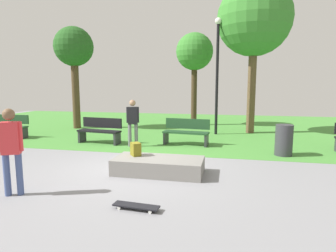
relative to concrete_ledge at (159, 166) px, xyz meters
The scene contains 15 objects.
ground_plane 0.86m from the concrete_ledge, 155.86° to the left, with size 28.00×28.00×0.00m, color gray.
grass_lawn 8.09m from the concrete_ledge, 95.42° to the left, with size 26.60×12.57×0.01m, color #478C38.
concrete_ledge is the anchor object (origin of this frame).
backpack_on_ledge 0.72m from the concrete_ledge, 167.01° to the left, with size 0.28×0.20×0.32m, color olive.
skater_performing_trick 3.14m from the concrete_ledge, 141.03° to the right, with size 0.40×0.31×1.66m.
skateboard_by_ledge 2.05m from the concrete_ledge, 86.61° to the right, with size 0.81×0.26×0.08m.
park_bench_by_oak 3.47m from the concrete_ledge, 87.61° to the left, with size 1.64×0.64×0.91m.
park_bench_center_lawn 4.28m from the concrete_ledge, 133.77° to the left, with size 1.65×0.67×0.91m.
park_bench_far_left 7.80m from the concrete_ledge, 154.44° to the left, with size 1.61×0.51×0.91m.
tree_broad_elm 8.47m from the concrete_ledge, 69.17° to the left, with size 3.13×3.13×6.43m.
tree_leaning_ash 9.29m from the concrete_ledge, 91.56° to the left, with size 1.90×1.90×4.75m.
tree_young_birch 9.20m from the concrete_ledge, 132.23° to the left, with size 1.85×1.85×4.83m.
lamp_post 6.60m from the concrete_ledge, 79.88° to the left, with size 0.28×0.28×4.83m.
trash_bin 4.10m from the concrete_ledge, 37.95° to the left, with size 0.51×0.51×0.93m, color #333338.
pedestrian_with_backpack 3.31m from the concrete_ledge, 119.83° to the left, with size 0.41×0.42×1.60m.
Camera 1 is at (2.38, -6.77, 2.08)m, focal length 30.69 mm.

